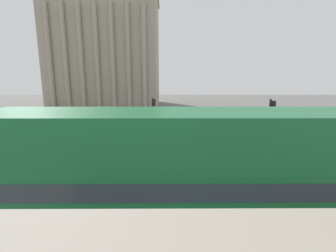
{
  "coord_description": "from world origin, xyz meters",
  "views": [
    {
      "loc": [
        -0.45,
        -1.95,
        4.82
      ],
      "look_at": [
        -0.35,
        16.05,
        1.44
      ],
      "focal_mm": 24.0,
      "sensor_mm": 36.0,
      "label": 1
    }
  ],
  "objects_px": {
    "traffic_light_mid": "(153,111)",
    "double_decker_bus": "(177,176)",
    "traffic_light_near": "(270,122)",
    "pedestrian_yellow": "(119,120)",
    "pedestrian_black": "(83,122)",
    "plaza_building_left": "(107,52)"
  },
  "relations": [
    {
      "from": "double_decker_bus",
      "to": "pedestrian_black",
      "type": "height_order",
      "value": "double_decker_bus"
    },
    {
      "from": "double_decker_bus",
      "to": "pedestrian_yellow",
      "type": "xyz_separation_m",
      "value": [
        -5.32,
        17.23,
        -1.22
      ]
    },
    {
      "from": "plaza_building_left",
      "to": "traffic_light_mid",
      "type": "bearing_deg",
      "value": -69.25
    },
    {
      "from": "pedestrian_yellow",
      "to": "pedestrian_black",
      "type": "relative_size",
      "value": 1.01
    },
    {
      "from": "traffic_light_mid",
      "to": "double_decker_bus",
      "type": "bearing_deg",
      "value": -84.1
    },
    {
      "from": "pedestrian_yellow",
      "to": "double_decker_bus",
      "type": "bearing_deg",
      "value": -99.23
    },
    {
      "from": "traffic_light_near",
      "to": "pedestrian_black",
      "type": "height_order",
      "value": "traffic_light_near"
    },
    {
      "from": "double_decker_bus",
      "to": "pedestrian_black",
      "type": "xyz_separation_m",
      "value": [
        -8.63,
        16.08,
        -1.23
      ]
    },
    {
      "from": "traffic_light_near",
      "to": "traffic_light_mid",
      "type": "distance_m",
      "value": 10.93
    },
    {
      "from": "double_decker_bus",
      "to": "traffic_light_near",
      "type": "xyz_separation_m",
      "value": [
        5.98,
        7.49,
        0.29
      ]
    },
    {
      "from": "plaza_building_left",
      "to": "pedestrian_black",
      "type": "relative_size",
      "value": 13.5
    },
    {
      "from": "pedestrian_black",
      "to": "traffic_light_near",
      "type": "bearing_deg",
      "value": 113.17
    },
    {
      "from": "plaza_building_left",
      "to": "traffic_light_mid",
      "type": "distance_m",
      "value": 36.92
    },
    {
      "from": "plaza_building_left",
      "to": "pedestrian_yellow",
      "type": "bearing_deg",
      "value": -74.22
    },
    {
      "from": "traffic_light_mid",
      "to": "pedestrian_yellow",
      "type": "bearing_deg",
      "value": 153.48
    },
    {
      "from": "pedestrian_yellow",
      "to": "pedestrian_black",
      "type": "xyz_separation_m",
      "value": [
        -3.31,
        -1.15,
        -0.01
      ]
    },
    {
      "from": "plaza_building_left",
      "to": "pedestrian_yellow",
      "type": "xyz_separation_m",
      "value": [
        8.87,
        -31.4,
        -11.15
      ]
    },
    {
      "from": "traffic_light_mid",
      "to": "pedestrian_black",
      "type": "xyz_separation_m",
      "value": [
        -7.04,
        0.71,
        -1.27
      ]
    },
    {
      "from": "double_decker_bus",
      "to": "pedestrian_yellow",
      "type": "height_order",
      "value": "double_decker_bus"
    },
    {
      "from": "double_decker_bus",
      "to": "traffic_light_mid",
      "type": "distance_m",
      "value": 15.45
    },
    {
      "from": "pedestrian_yellow",
      "to": "pedestrian_black",
      "type": "bearing_deg",
      "value": 172.79
    },
    {
      "from": "plaza_building_left",
      "to": "traffic_light_near",
      "type": "relative_size",
      "value": 6.22
    }
  ]
}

